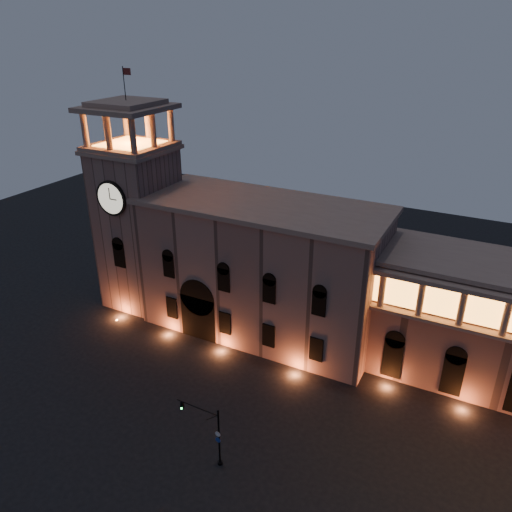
% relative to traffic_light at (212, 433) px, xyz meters
% --- Properties ---
extents(ground, '(160.00, 160.00, 0.00)m').
position_rel_traffic_light_xyz_m(ground, '(-4.15, 0.30, -3.37)').
color(ground, black).
rests_on(ground, ground).
extents(government_building, '(30.80, 12.80, 17.60)m').
position_rel_traffic_light_xyz_m(government_building, '(-6.22, 22.23, 5.40)').
color(government_building, '#876258').
rests_on(government_building, ground).
extents(clock_tower, '(9.80, 9.80, 32.40)m').
position_rel_traffic_light_xyz_m(clock_tower, '(-24.65, 21.28, 9.13)').
color(clock_tower, '#876258').
rests_on(clock_tower, ground).
extents(traffic_light, '(4.68, 0.50, 6.41)m').
position_rel_traffic_light_xyz_m(traffic_light, '(0.00, 0.00, 0.00)').
color(traffic_light, black).
rests_on(traffic_light, ground).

